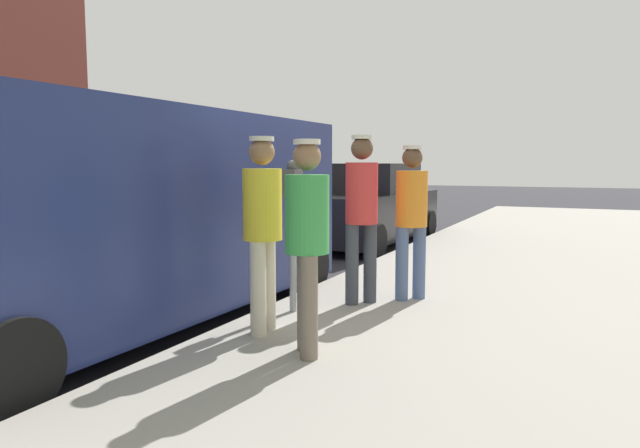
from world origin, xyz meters
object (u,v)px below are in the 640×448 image
Objects in this scene: pedestrian_in_green at (307,233)px; pedestrian_in_red at (362,207)px; pedestrian_in_orange at (411,212)px; parked_sedan_ahead at (366,207)px; parked_van at (131,212)px; parking_meter_near at (293,210)px; pedestrian_in_yellow at (263,221)px.

pedestrian_in_red is at bearing 97.34° from pedestrian_in_green.
parked_sedan_ahead is at bearing 115.66° from pedestrian_in_orange.
parked_van reaches higher than pedestrian_in_orange.
pedestrian_in_orange is 5.61m from parked_sedan_ahead.
pedestrian_in_orange reaches higher than parking_meter_near.
pedestrian_in_green is (0.72, -1.12, -0.08)m from parking_meter_near.
pedestrian_in_orange is at bearing 34.23° from parked_van.
parked_sedan_ahead is (-2.22, 7.18, -0.35)m from pedestrian_in_green.
parking_meter_near is 0.78m from pedestrian_in_red.
pedestrian_in_red reaches higher than pedestrian_in_yellow.
pedestrian_in_yellow is (0.10, -0.75, -0.05)m from parking_meter_near.
pedestrian_in_green is 0.32× the size of parked_van.
parked_sedan_ahead is at bearing 103.30° from pedestrian_in_yellow.
pedestrian_in_green is 0.71m from pedestrian_in_yellow.
pedestrian_in_green is at bearing -82.66° from pedestrian_in_red.
parking_meter_near is 0.29× the size of parked_van.
parked_van is 6.71m from parked_sedan_ahead.
pedestrian_in_red is at bearing 50.69° from parking_meter_near.
parking_meter_near is at bearing -129.31° from pedestrian_in_red.
parking_meter_near is at bearing -132.20° from pedestrian_in_orange.
pedestrian_in_yellow is at bearing -4.33° from parked_van.
pedestrian_in_yellow is 7.01m from parked_sedan_ahead.
parked_sedan_ahead is (-0.01, 6.69, -0.41)m from parked_van.
pedestrian_in_green reaches higher than parked_sedan_ahead.
pedestrian_in_red reaches higher than pedestrian_in_green.
pedestrian_in_orange is at bearing 65.26° from pedestrian_in_yellow.
pedestrian_in_green is at bearing -12.35° from parked_van.
pedestrian_in_green is at bearing -72.78° from parked_sedan_ahead.
pedestrian_in_orange reaches higher than pedestrian_in_green.
pedestrian_in_yellow is at bearing 149.34° from pedestrian_in_green.
pedestrian_in_green is 2.14m from pedestrian_in_orange.
pedestrian_in_orange is 0.38× the size of parked_sedan_ahead.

